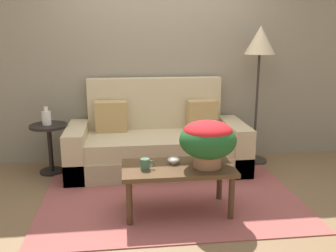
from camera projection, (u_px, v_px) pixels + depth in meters
ground_plane at (170, 195)px, 3.79m from camera, size 14.00×14.00×0.00m
wall_back at (157, 54)px, 4.67m from camera, size 6.40×0.12×2.70m
area_rug at (170, 196)px, 3.75m from camera, size 2.51×1.79×0.01m
couch at (157, 144)px, 4.46m from camera, size 2.08×0.86×1.07m
coffee_table at (178, 173)px, 3.35m from camera, size 1.00×0.52×0.44m
side_table at (50, 140)px, 4.31m from camera, size 0.43×0.43×0.58m
floor_lamp at (260, 50)px, 4.45m from camera, size 0.37×0.37×1.69m
potted_plant at (208, 139)px, 3.27m from camera, size 0.50×0.50×0.42m
coffee_mug at (145, 164)px, 3.26m from camera, size 0.13×0.08×0.10m
snack_bowl at (174, 160)px, 3.40m from camera, size 0.11×0.11×0.06m
table_vase at (46, 117)px, 4.25m from camera, size 0.10×0.10×0.21m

